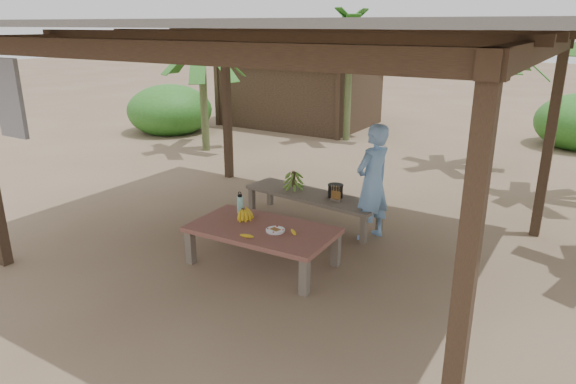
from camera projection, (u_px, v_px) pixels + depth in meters
The scene contains 17 objects.
ground at pixel (287, 248), 7.00m from camera, with size 80.00×80.00×0.00m, color brown.
pavilion at pixel (285, 36), 6.13m from camera, with size 6.60×5.60×2.95m.
work_table at pixel (262, 232), 6.40m from camera, with size 1.84×1.07×0.50m.
bench at pixel (312, 198), 7.81m from camera, with size 2.25×0.82×0.45m.
ripe_banana_bunch at pixel (243, 213), 6.64m from camera, with size 0.26×0.23×0.16m, color yellow, non-canonical shape.
plate at pixel (275, 230), 6.25m from camera, with size 0.23×0.23×0.04m.
loose_banana_front at pixel (247, 236), 6.08m from camera, with size 0.04×0.17×0.04m, color yellow.
loose_banana_side at pixel (294, 232), 6.19m from camera, with size 0.04×0.14×0.04m, color yellow.
water_flask at pixel (240, 204), 6.84m from camera, with size 0.08×0.08×0.30m.
green_banana_stalk at pixel (294, 180), 7.95m from camera, with size 0.27×0.27×0.31m, color #598C2D, non-canonical shape.
cooking_pot at pixel (335, 191), 7.63m from camera, with size 0.22×0.22×0.19m, color black.
skewer_rack at pixel (336, 193), 7.46m from camera, with size 0.18×0.08×0.24m, color #A57F47, non-canonical shape.
woman at pixel (373, 183), 7.08m from camera, with size 0.60×0.40×1.65m, color #7CAEEB.
hut at pixel (301, 87), 15.36m from camera, with size 4.40×3.43×2.85m.
banana_plant_n at pixel (497, 51), 10.25m from camera, with size 1.80×1.80×2.88m.
banana_plant_nw at pixel (350, 35), 12.67m from camera, with size 1.80×1.80×3.14m.
banana_plant_w at pixel (201, 51), 11.69m from camera, with size 1.80×1.80×2.80m.
Camera 1 is at (3.40, -5.44, 2.92)m, focal length 32.00 mm.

